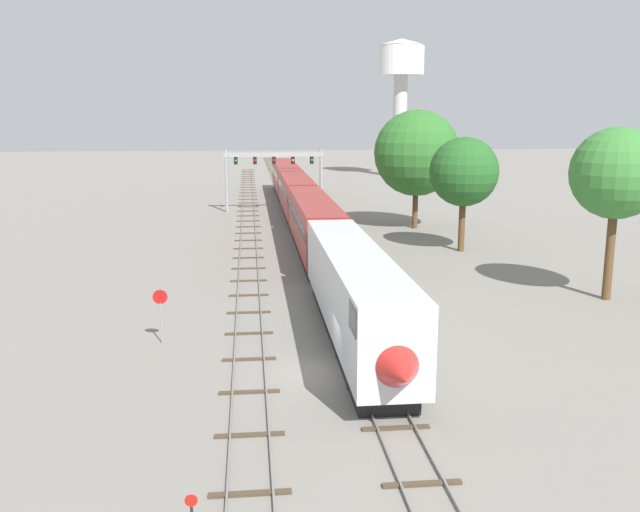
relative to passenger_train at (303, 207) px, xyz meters
name	(u,v)px	position (x,y,z in m)	size (l,w,h in m)	color
ground_plane	(325,373)	(-2.00, -38.18, -2.60)	(400.00, 400.00, 0.00)	gray
track_main	(290,204)	(0.00, 21.82, -2.54)	(2.60, 200.00, 0.16)	slate
track_near	(248,230)	(-5.50, 1.82, -2.54)	(2.60, 160.00, 0.16)	slate
passenger_train	(303,207)	(0.00, 0.00, 0.00)	(3.04, 89.03, 4.80)	silver
signal_gantry	(274,166)	(-2.25, 15.54, 2.95)	(12.10, 0.49, 7.53)	#999BA0
water_tower	(401,72)	(23.28, 60.98, 16.85)	(8.63, 8.63, 25.42)	beige
stop_sign	(161,309)	(-10.00, -33.20, -0.73)	(0.76, 0.08, 2.88)	gray
trackside_tree_left	(417,153)	(11.88, 1.47, 5.18)	(8.79, 8.79, 12.19)	brown
trackside_tree_mid	(464,172)	(12.95, -10.98, 4.25)	(5.91, 5.91, 9.85)	brown
trackside_tree_right	(617,174)	(17.43, -27.36, 5.45)	(5.73, 5.73, 10.97)	brown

